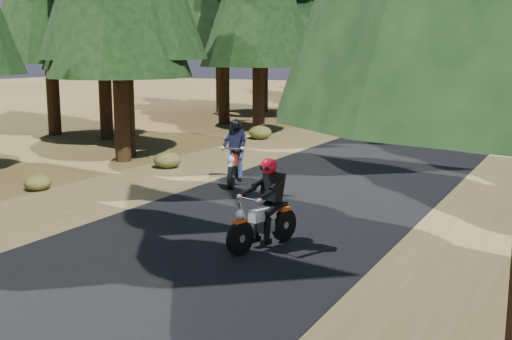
{
  "coord_description": "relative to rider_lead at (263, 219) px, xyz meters",
  "views": [
    {
      "loc": [
        5.94,
        -9.87,
        3.49
      ],
      "look_at": [
        0.0,
        1.5,
        1.1
      ],
      "focal_mm": 45.0,
      "sensor_mm": 36.0,
      "label": 1
    }
  ],
  "objects": [
    {
      "name": "shoulder_l",
      "position": [
        -5.53,
        5.0,
        -0.54
      ],
      "size": [
        3.2,
        100.0,
        0.01
      ],
      "primitive_type": "cube",
      "color": "brown",
      "rests_on": "ground"
    },
    {
      "name": "understory_shrubs",
      "position": [
        0.47,
        7.47,
        -0.27
      ],
      "size": [
        16.12,
        29.68,
        0.68
      ],
      "color": "#474C1E",
      "rests_on": "ground"
    },
    {
      "name": "road",
      "position": [
        -0.93,
        5.0,
        -0.54
      ],
      "size": [
        6.0,
        100.0,
        0.01
      ],
      "primitive_type": "cube",
      "color": "black",
      "rests_on": "ground"
    },
    {
      "name": "rider_follow",
      "position": [
        -3.17,
        4.6,
        0.03
      ],
      "size": [
        1.2,
        2.0,
        1.71
      ],
      "rotation": [
        0.0,
        0.0,
        3.49
      ],
      "color": "maroon",
      "rests_on": "road"
    },
    {
      "name": "ground",
      "position": [
        -0.93,
        0.0,
        -0.54
      ],
      "size": [
        120.0,
        120.0,
        0.0
      ],
      "primitive_type": "plane",
      "color": "#4C351B",
      "rests_on": "ground"
    },
    {
      "name": "rider_lead",
      "position": [
        0.0,
        0.0,
        0.0
      ],
      "size": [
        0.99,
        1.88,
        1.61
      ],
      "rotation": [
        0.0,
        0.0,
        2.88
      ],
      "color": "silver",
      "rests_on": "road"
    }
  ]
}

